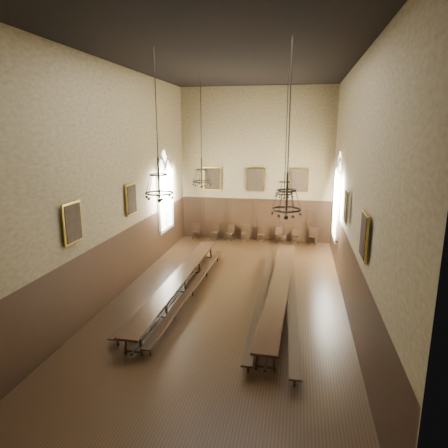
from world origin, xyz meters
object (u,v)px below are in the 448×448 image
(bench_left_outer, at_px, (169,287))
(chandelier_front_right, at_px, (287,199))
(chair_3, at_px, (245,236))
(chandelier_front_left, at_px, (159,184))
(chair_4, at_px, (261,237))
(chair_5, at_px, (279,238))
(bench_right_inner, at_px, (263,293))
(chair_1, at_px, (215,235))
(chair_0, at_px, (196,234))
(chair_7, at_px, (312,239))
(chandelier_back_left, at_px, (202,174))
(chair_6, at_px, (295,239))
(chandelier_back_right, at_px, (285,184))
(table_left, at_px, (180,285))
(chair_2, at_px, (230,236))
(bench_right_outer, at_px, (292,298))
(table_right, at_px, (279,293))
(bench_left_inner, at_px, (193,290))

(bench_left_outer, height_order, chandelier_front_right, chandelier_front_right)
(chair_3, height_order, chandelier_front_left, chandelier_front_left)
(chair_4, relative_size, chair_5, 0.95)
(bench_right_inner, bearing_deg, bench_left_outer, 179.96)
(chair_1, relative_size, chair_3, 0.94)
(chair_0, bearing_deg, chair_3, -7.67)
(chair_7, bearing_deg, chair_3, -179.43)
(chandelier_back_left, bearing_deg, chair_7, 47.81)
(chair_6, relative_size, chandelier_back_right, 0.17)
(table_left, distance_m, chair_4, 8.92)
(chandelier_front_left, xyz_separation_m, chandelier_front_right, (4.15, -0.63, -0.25))
(chair_2, bearing_deg, bench_left_outer, -79.94)
(chair_5, height_order, chair_6, chair_5)
(bench_right_outer, height_order, chair_1, chair_1)
(table_right, relative_size, chair_5, 10.86)
(chair_1, bearing_deg, table_left, -76.25)
(bench_left_outer, xyz_separation_m, chair_6, (4.96, 8.42, 0.01))
(bench_right_outer, height_order, chandelier_back_left, chandelier_back_left)
(table_left, height_order, chair_3, chair_3)
(chandelier_front_right, bearing_deg, chair_2, 107.86)
(chandelier_back_right, height_order, chandelier_front_right, same)
(table_left, relative_size, chair_2, 10.77)
(table_left, bearing_deg, table_right, -0.68)
(table_left, xyz_separation_m, chandelier_front_left, (0.10, -2.30, 4.41))
(bench_left_outer, xyz_separation_m, chair_5, (4.05, 8.47, 0.02))
(bench_right_outer, xyz_separation_m, chair_1, (-4.86, 8.86, -0.03))
(chair_2, bearing_deg, chandelier_back_left, -75.91)
(chair_4, bearing_deg, bench_left_outer, -106.68)
(bench_left_outer, distance_m, chair_2, 8.55)
(table_left, xyz_separation_m, chair_0, (-1.56, 8.52, -0.12))
(table_right, height_order, chandelier_front_left, chandelier_front_left)
(chair_6, bearing_deg, bench_left_inner, -111.94)
(bench_right_inner, distance_m, chandelier_front_left, 6.05)
(bench_right_outer, distance_m, chair_4, 9.07)
(table_right, bearing_deg, bench_left_inner, -179.55)
(table_right, relative_size, chandelier_back_left, 2.12)
(chandelier_back_right, bearing_deg, chair_3, 113.50)
(chair_1, distance_m, chair_7, 5.85)
(chair_5, relative_size, chair_6, 1.04)
(table_left, relative_size, bench_right_outer, 0.95)
(table_left, xyz_separation_m, bench_left_outer, (-0.47, 0.04, -0.14))
(bench_left_inner, distance_m, chair_2, 8.60)
(chair_2, xyz_separation_m, chair_3, (0.94, -0.03, 0.01))
(chair_1, relative_size, chair_5, 0.98)
(bench_right_inner, height_order, chair_2, chair_2)
(table_right, distance_m, bench_right_inner, 0.64)
(bench_right_inner, relative_size, chair_7, 10.72)
(bench_right_outer, bearing_deg, chair_7, 83.63)
(bench_left_inner, height_order, chair_1, chair_1)
(chandelier_front_right, bearing_deg, chandelier_front_left, 171.39)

